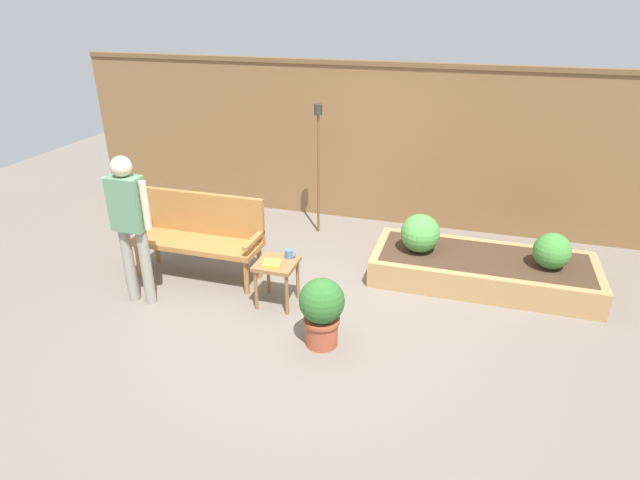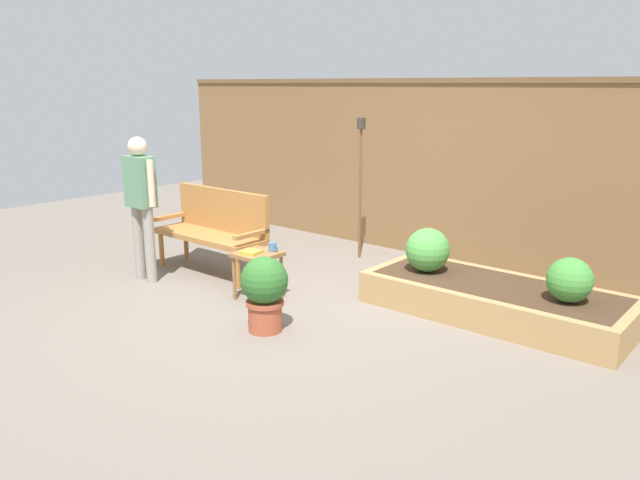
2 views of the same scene
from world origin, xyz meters
name	(u,v)px [view 2 (image 2 of 2)]	position (x,y,z in m)	size (l,w,h in m)	color
ground_plane	(280,308)	(0.00, 0.00, 0.00)	(14.00, 14.00, 0.00)	#70665B
fence_back	(425,168)	(0.00, 2.60, 1.09)	(8.40, 0.14, 2.16)	brown
garden_bench	(215,225)	(-1.40, 0.43, 0.54)	(1.44, 0.48, 0.94)	#A87038
side_table	(257,261)	(-0.36, 0.06, 0.40)	(0.40, 0.40, 0.48)	olive
cup_on_table	(273,247)	(-0.27, 0.19, 0.52)	(0.12, 0.08, 0.09)	teal
book_on_table	(251,252)	(-0.37, -0.01, 0.50)	(0.18, 0.16, 0.03)	gold
potted_boxwood	(265,289)	(0.28, -0.48, 0.38)	(0.41, 0.41, 0.66)	#A84C33
raised_planter_bed	(495,300)	(1.66, 1.15, 0.15)	(2.40, 1.00, 0.30)	#AD8451
shrub_near_bench	(428,250)	(0.95, 1.11, 0.52)	(0.43, 0.43, 0.43)	brown
shrub_far_corner	(570,280)	(2.32, 1.11, 0.49)	(0.38, 0.38, 0.38)	brown
tiki_torch	(361,163)	(-0.49, 1.94, 1.17)	(0.10, 0.10, 1.71)	brown
person_by_bench	(141,196)	(-1.73, -0.30, 0.93)	(0.47, 0.20, 1.56)	gray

